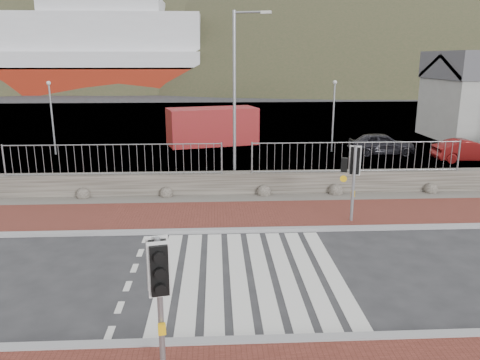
{
  "coord_description": "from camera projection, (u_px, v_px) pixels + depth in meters",
  "views": [
    {
      "loc": [
        -0.82,
        -10.91,
        5.35
      ],
      "look_at": [
        -0.09,
        3.0,
        1.71
      ],
      "focal_mm": 35.0,
      "sensor_mm": 36.0,
      "label": 1
    }
  ],
  "objects": [
    {
      "name": "sidewalk_far",
      "position": [
        240.0,
        215.0,
        16.27
      ],
      "size": [
        40.0,
        3.0,
        0.08
      ],
      "primitive_type": "cube",
      "color": "brown",
      "rests_on": "ground"
    },
    {
      "name": "car_a",
      "position": [
        381.0,
        144.0,
        26.56
      ],
      "size": [
        3.73,
        1.6,
        1.25
      ],
      "primitive_type": "imported",
      "rotation": [
        0.0,
        0.0,
        1.54
      ],
      "color": "black",
      "rests_on": "ground"
    },
    {
      "name": "railing",
      "position": [
        237.0,
        151.0,
        18.38
      ],
      "size": [
        18.07,
        0.07,
        1.22
      ],
      "color": "gray",
      "rests_on": "stone_wall"
    },
    {
      "name": "ground",
      "position": [
        250.0,
        274.0,
        11.93
      ],
      "size": [
        220.0,
        220.0,
        0.0
      ],
      "primitive_type": "plane",
      "color": "#28282B",
      "rests_on": "ground"
    },
    {
      "name": "shipping_container",
      "position": [
        212.0,
        126.0,
        29.63
      ],
      "size": [
        5.95,
        3.68,
        2.31
      ],
      "primitive_type": "cube",
      "rotation": [
        0.0,
        0.0,
        0.27
      ],
      "color": "maroon",
      "rests_on": "ground"
    },
    {
      "name": "car_b",
      "position": [
        467.0,
        151.0,
        24.8
      ],
      "size": [
        3.57,
        1.29,
        1.17
      ],
      "primitive_type": "imported",
      "rotation": [
        0.0,
        0.0,
        1.56
      ],
      "color": "#5F0E0D",
      "rests_on": "ground"
    },
    {
      "name": "kerb_far",
      "position": [
        243.0,
        230.0,
        14.82
      ],
      "size": [
        40.0,
        0.25,
        0.12
      ],
      "primitive_type": "cube",
      "color": "gray",
      "rests_on": "ground"
    },
    {
      "name": "water",
      "position": [
        220.0,
        93.0,
        72.7
      ],
      "size": [
        220.0,
        50.0,
        0.05
      ],
      "primitive_type": "cube",
      "color": "#3F4C54",
      "rests_on": "ground"
    },
    {
      "name": "traffic_signal_far",
      "position": [
        353.0,
        168.0,
        15.19
      ],
      "size": [
        0.64,
        0.39,
        2.62
      ],
      "rotation": [
        0.0,
        0.0,
        2.79
      ],
      "color": "gray",
      "rests_on": "ground"
    },
    {
      "name": "zebra_crossing",
      "position": [
        250.0,
        274.0,
        11.93
      ],
      "size": [
        4.62,
        5.6,
        0.01
      ],
      "color": "silver",
      "rests_on": "ground"
    },
    {
      "name": "streetlight",
      "position": [
        237.0,
        92.0,
        18.71
      ],
      "size": [
        1.48,
        0.55,
        7.13
      ],
      "rotation": [
        0.0,
        0.0,
        -0.28
      ],
      "color": "gray",
      "rests_on": "ground"
    },
    {
      "name": "quay",
      "position": [
        225.0,
        124.0,
        38.89
      ],
      "size": [
        120.0,
        40.0,
        0.5
      ],
      "primitive_type": "cube",
      "color": "#4C4C4F",
      "rests_on": "ground"
    },
    {
      "name": "stone_wall",
      "position": [
        237.0,
        183.0,
        18.87
      ],
      "size": [
        40.0,
        0.6,
        0.9
      ],
      "primitive_type": "cube",
      "color": "#413D36",
      "rests_on": "ground"
    },
    {
      "name": "hills_backdrop",
      "position": [
        251.0,
        191.0,
        103.03
      ],
      "size": [
        254.0,
        90.0,
        100.0
      ],
      "color": "#2E341F",
      "rests_on": "ground"
    },
    {
      "name": "gravel_strip",
      "position": [
        238.0,
        199.0,
        18.2
      ],
      "size": [
        40.0,
        1.5,
        0.06
      ],
      "primitive_type": "cube",
      "color": "#59544C",
      "rests_on": "ground"
    },
    {
      "name": "traffic_signal_near",
      "position": [
        159.0,
        278.0,
        7.69
      ],
      "size": [
        0.4,
        0.29,
        2.55
      ],
      "rotation": [
        0.0,
        0.0,
        0.2
      ],
      "color": "gray",
      "rests_on": "ground"
    },
    {
      "name": "ferry",
      "position": [
        66.0,
        58.0,
        74.93
      ],
      "size": [
        50.0,
        16.0,
        20.0
      ],
      "color": "maroon",
      "rests_on": "ground"
    },
    {
      "name": "kerb_near",
      "position": [
        261.0,
        341.0,
        9.02
      ],
      "size": [
        40.0,
        0.25,
        0.12
      ],
      "primitive_type": "cube",
      "color": "gray",
      "rests_on": "ground"
    }
  ]
}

